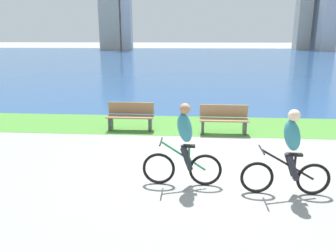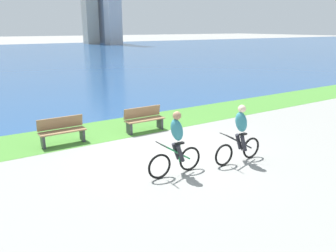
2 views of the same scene
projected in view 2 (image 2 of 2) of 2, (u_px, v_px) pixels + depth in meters
ground_plane at (171, 155)px, 10.17m from camera, size 300.00×300.00×0.00m
grass_strip_bayside at (123, 127)px, 12.96m from camera, size 120.00×2.60×0.01m
bay_water_surface at (0, 57)px, 43.00m from camera, size 300.00×71.85×0.00m
cyclist_lead at (176, 144)px, 8.58m from camera, size 1.63×0.52×1.71m
cyclist_trailing at (240, 134)px, 9.41m from camera, size 1.70×0.52×1.68m
bench_near_path at (62, 131)px, 10.99m from camera, size 1.50×0.47×0.90m
bench_far_along_path at (144, 119)px, 12.38m from camera, size 1.50×0.47×0.90m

